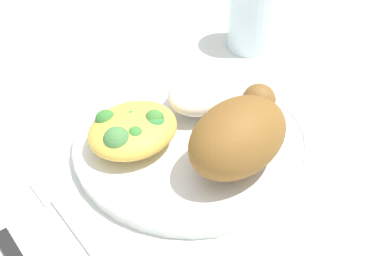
# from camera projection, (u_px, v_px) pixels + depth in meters

# --- Properties ---
(ground_plane) EXTENTS (2.00, 2.00, 0.00)m
(ground_plane) POSITION_uv_depth(u_px,v_px,m) (192.00, 146.00, 0.54)
(ground_plane) COLOR silver
(plate) EXTENTS (0.24, 0.24, 0.01)m
(plate) POSITION_uv_depth(u_px,v_px,m) (192.00, 141.00, 0.53)
(plate) COLOR white
(plate) RESTS_ON ground_plane
(roasted_chicken) EXTENTS (0.12, 0.07, 0.07)m
(roasted_chicken) POSITION_uv_depth(u_px,v_px,m) (237.00, 137.00, 0.47)
(roasted_chicken) COLOR brown
(roasted_chicken) RESTS_ON plate
(rice_pile) EXTENTS (0.10, 0.07, 0.04)m
(rice_pile) POSITION_uv_depth(u_px,v_px,m) (209.00, 88.00, 0.56)
(rice_pile) COLOR silver
(rice_pile) RESTS_ON plate
(mac_cheese_with_broccoli) EXTENTS (0.09, 0.08, 0.03)m
(mac_cheese_with_broccoli) POSITION_uv_depth(u_px,v_px,m) (132.00, 129.00, 0.51)
(mac_cheese_with_broccoli) COLOR gold
(mac_cheese_with_broccoli) RESTS_ON plate
(fork) EXTENTS (0.04, 0.14, 0.01)m
(fork) POSITION_uv_depth(u_px,v_px,m) (69.00, 219.00, 0.46)
(fork) COLOR silver
(fork) RESTS_ON ground_plane
(knife) EXTENTS (0.04, 0.19, 0.01)m
(knife) POSITION_uv_depth(u_px,v_px,m) (2.00, 234.00, 0.44)
(knife) COLOR black
(knife) RESTS_ON ground_plane
(water_glass) EXTENTS (0.07, 0.07, 0.10)m
(water_glass) POSITION_uv_depth(u_px,v_px,m) (254.00, 13.00, 0.66)
(water_glass) COLOR silver
(water_glass) RESTS_ON ground_plane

